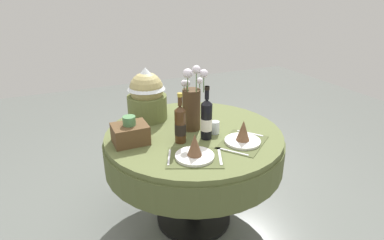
# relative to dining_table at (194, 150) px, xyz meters

# --- Properties ---
(ground) EXTENTS (8.00, 8.00, 0.00)m
(ground) POSITION_rel_dining_table_xyz_m (0.00, 0.00, -0.63)
(ground) COLOR slate
(dining_table) EXTENTS (1.29, 1.29, 0.77)m
(dining_table) POSITION_rel_dining_table_xyz_m (0.00, 0.00, 0.00)
(dining_table) COLOR #5B6638
(dining_table) RESTS_ON ground
(place_setting_left) EXTENTS (0.42, 0.38, 0.16)m
(place_setting_left) POSITION_rel_dining_table_xyz_m (-0.15, -0.34, 0.19)
(place_setting_left) COLOR #4E562F
(place_setting_left) RESTS_ON dining_table
(place_setting_right) EXTENTS (0.43, 0.41, 0.16)m
(place_setting_right) POSITION_rel_dining_table_xyz_m (0.22, -0.29, 0.19)
(place_setting_right) COLOR #4E562F
(place_setting_right) RESTS_ON dining_table
(flower_vase) EXTENTS (0.17, 0.18, 0.48)m
(flower_vase) POSITION_rel_dining_table_xyz_m (0.01, 0.05, 0.34)
(flower_vase) COLOR #47331E
(flower_vase) RESTS_ON dining_table
(wine_bottle_left) EXTENTS (0.08, 0.08, 0.34)m
(wine_bottle_left) POSITION_rel_dining_table_xyz_m (-0.15, -0.11, 0.27)
(wine_bottle_left) COLOR #422814
(wine_bottle_left) RESTS_ON dining_table
(wine_bottle_right) EXTENTS (0.08, 0.08, 0.37)m
(wine_bottle_right) POSITION_rel_dining_table_xyz_m (0.03, -0.13, 0.29)
(wine_bottle_right) COLOR black
(wine_bottle_right) RESTS_ON dining_table
(tumbler_near_right) EXTENTS (0.06, 0.06, 0.09)m
(tumbler_near_right) POSITION_rel_dining_table_xyz_m (0.13, -0.08, 0.19)
(tumbler_near_right) COLOR silver
(tumbler_near_right) RESTS_ON dining_table
(gift_tub_back_left) EXTENTS (0.30, 0.30, 0.41)m
(gift_tub_back_left) POSITION_rel_dining_table_xyz_m (-0.22, 0.38, 0.36)
(gift_tub_back_left) COLOR olive
(gift_tub_back_left) RESTS_ON dining_table
(woven_basket_side_left) EXTENTS (0.23, 0.19, 0.19)m
(woven_basket_side_left) POSITION_rel_dining_table_xyz_m (-0.45, 0.02, 0.22)
(woven_basket_side_left) COLOR brown
(woven_basket_side_left) RESTS_ON dining_table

